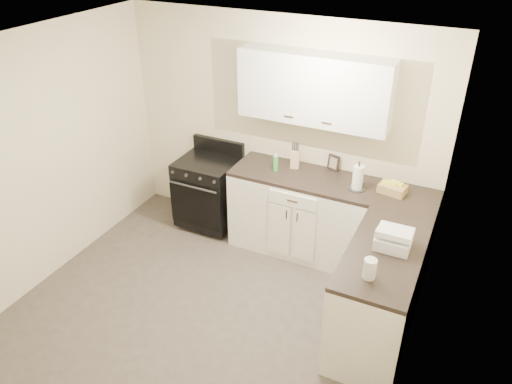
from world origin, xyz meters
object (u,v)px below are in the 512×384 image
at_px(stove, 208,192).
at_px(countertop_grill, 393,241).
at_px(paper_towel, 358,178).
at_px(wicker_basket, 392,189).
at_px(knife_block, 295,159).

distance_m(stove, countertop_grill, 2.50).
bearing_deg(paper_towel, countertop_grill, -56.64).
bearing_deg(countertop_grill, wicker_basket, 102.36).
xyz_separation_m(stove, knife_block, (1.03, 0.15, 0.58)).
relative_size(knife_block, countertop_grill, 0.70).
xyz_separation_m(stove, paper_towel, (1.76, -0.02, 0.61)).
bearing_deg(knife_block, stove, 173.11).
height_order(knife_block, countertop_grill, knife_block).
relative_size(stove, knife_block, 3.97).
bearing_deg(wicker_basket, knife_block, 175.18).
distance_m(knife_block, paper_towel, 0.76).
height_order(paper_towel, wicker_basket, paper_towel).
height_order(knife_block, wicker_basket, knife_block).
xyz_separation_m(paper_towel, countertop_grill, (0.54, -0.82, -0.08)).
bearing_deg(paper_towel, stove, 179.42).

